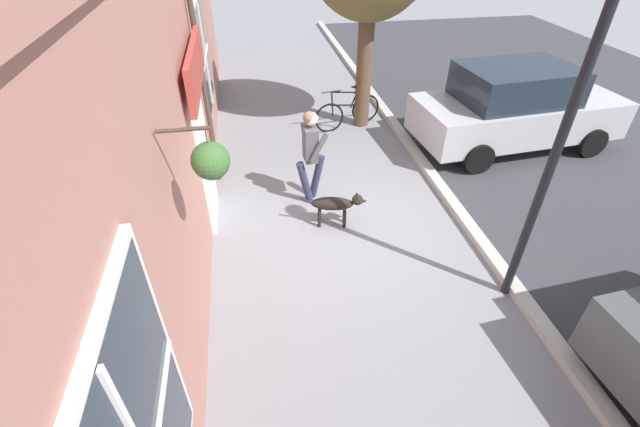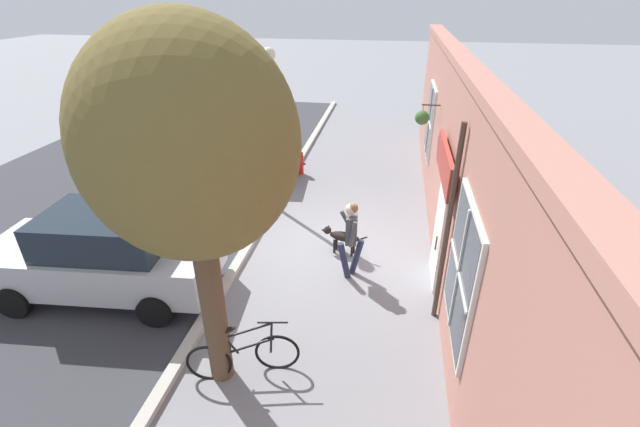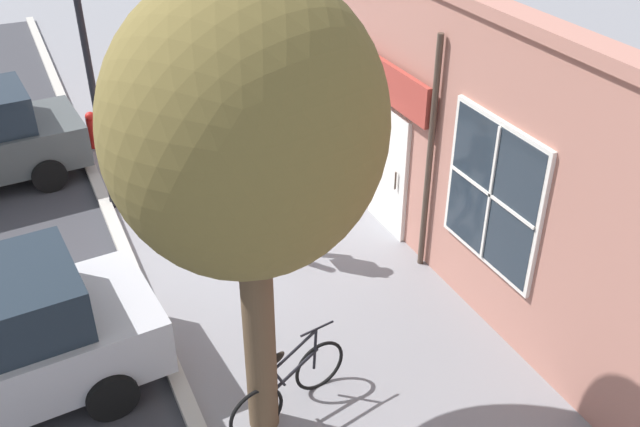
# 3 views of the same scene
# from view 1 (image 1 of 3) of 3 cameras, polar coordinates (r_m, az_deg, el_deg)

# --- Properties ---
(ground_plane) EXTENTS (90.00, 90.00, 0.00)m
(ground_plane) POSITION_cam_1_polar(r_m,az_deg,el_deg) (7.18, 3.53, -1.85)
(ground_plane) COLOR gray
(storefront_facade) EXTENTS (0.95, 18.00, 4.20)m
(storefront_facade) POSITION_cam_1_polar(r_m,az_deg,el_deg) (5.99, -18.49, 11.74)
(storefront_facade) COLOR #B27566
(storefront_facade) RESTS_ON ground_plane
(pedestrian_walking) EXTENTS (0.55, 0.55, 1.69)m
(pedestrian_walking) POSITION_cam_1_polar(r_m,az_deg,el_deg) (7.33, -1.26, 8.61)
(pedestrian_walking) COLOR #282D47
(pedestrian_walking) RESTS_ON ground_plane
(dog_on_leash) EXTENTS (1.09, 0.38, 0.63)m
(dog_on_leash) POSITION_cam_1_polar(r_m,az_deg,el_deg) (6.99, 2.13, 1.26)
(dog_on_leash) COLOR black
(dog_on_leash) RESTS_ON ground_plane
(leaning_bicycle) EXTENTS (1.67, 0.55, 1.01)m
(leaning_bicycle) POSITION_cam_1_polar(r_m,az_deg,el_deg) (10.38, 3.71, 13.44)
(leaning_bicycle) COLOR black
(leaning_bicycle) RESTS_ON ground_plane
(parked_car_mid_block) EXTENTS (4.43, 2.20, 1.75)m
(parked_car_mid_block) POSITION_cam_1_polar(r_m,az_deg,el_deg) (10.15, 24.64, 12.72)
(parked_car_mid_block) COLOR #B7B7BC
(parked_car_mid_block) RESTS_ON ground_plane
(street_lamp) EXTENTS (0.32, 0.32, 4.17)m
(street_lamp) POSITION_cam_1_polar(r_m,az_deg,el_deg) (5.19, 30.86, 12.71)
(street_lamp) COLOR black
(street_lamp) RESTS_ON ground_plane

